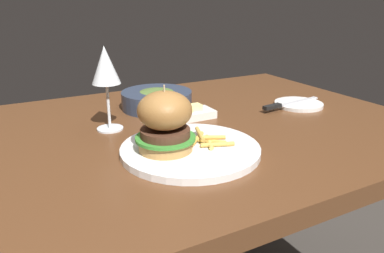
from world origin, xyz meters
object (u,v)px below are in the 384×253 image
(main_plate, at_px, (190,150))
(table_knife, at_px, (286,104))
(wine_glass, at_px, (105,68))
(soup_bowl, at_px, (157,99))
(butter_dish, at_px, (195,113))
(bread_plate, at_px, (298,104))
(burger_sandwich, at_px, (165,121))

(main_plate, bearing_deg, table_knife, 21.02)
(wine_glass, relative_size, soup_bowl, 1.00)
(main_plate, xyz_separation_m, butter_dish, (0.12, 0.20, 0.00))
(main_plate, bearing_deg, wine_glass, 115.62)
(wine_glass, distance_m, bread_plate, 0.56)
(burger_sandwich, distance_m, soup_bowl, 0.34)
(bread_plate, height_order, butter_dish, butter_dish)
(soup_bowl, bearing_deg, burger_sandwich, -110.37)
(table_knife, bearing_deg, butter_dish, 169.54)
(butter_dish, bearing_deg, soup_bowl, 111.83)
(bread_plate, bearing_deg, main_plate, -160.49)
(bread_plate, height_order, soup_bowl, soup_bowl)
(main_plate, distance_m, bread_plate, 0.46)
(soup_bowl, bearing_deg, main_plate, -101.59)
(soup_bowl, bearing_deg, table_knife, -29.09)
(main_plate, xyz_separation_m, soup_bowl, (0.07, 0.33, 0.02))
(wine_glass, height_order, bread_plate, wine_glass)
(main_plate, height_order, wine_glass, wine_glass)
(bread_plate, bearing_deg, soup_bowl, 155.09)
(wine_glass, relative_size, butter_dish, 2.01)
(burger_sandwich, distance_m, butter_dish, 0.26)
(table_knife, bearing_deg, wine_glass, 172.27)
(main_plate, distance_m, wine_glass, 0.28)
(table_knife, height_order, soup_bowl, soup_bowl)
(main_plate, height_order, bread_plate, main_plate)
(wine_glass, height_order, butter_dish, wine_glass)
(table_knife, distance_m, butter_dish, 0.27)
(main_plate, height_order, table_knife, table_knife)
(main_plate, xyz_separation_m, burger_sandwich, (-0.05, 0.01, 0.07))
(main_plate, relative_size, bread_plate, 2.07)
(main_plate, relative_size, wine_glass, 1.44)
(burger_sandwich, relative_size, table_knife, 0.62)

